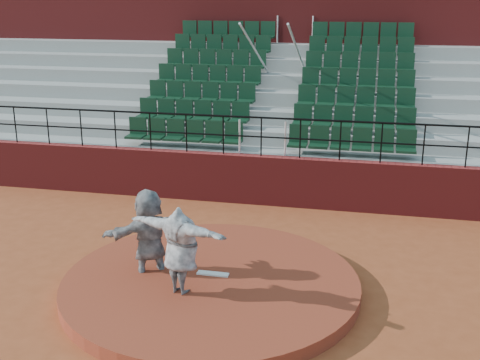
% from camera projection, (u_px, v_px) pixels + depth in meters
% --- Properties ---
extents(ground, '(90.00, 90.00, 0.00)m').
position_uv_depth(ground, '(211.00, 290.00, 11.22)').
color(ground, '#944221').
rests_on(ground, ground).
extents(pitchers_mound, '(5.50, 5.50, 0.25)m').
position_uv_depth(pitchers_mound, '(211.00, 284.00, 11.18)').
color(pitchers_mound, maroon).
rests_on(pitchers_mound, ground).
extents(pitching_rubber, '(0.60, 0.15, 0.03)m').
position_uv_depth(pitching_rubber, '(213.00, 274.00, 11.28)').
color(pitching_rubber, white).
rests_on(pitching_rubber, pitchers_mound).
extents(boundary_wall, '(24.00, 0.30, 1.30)m').
position_uv_depth(boundary_wall, '(261.00, 180.00, 15.69)').
color(boundary_wall, maroon).
rests_on(boundary_wall, ground).
extents(wall_railing, '(24.04, 0.05, 1.03)m').
position_uv_depth(wall_railing, '(261.00, 128.00, 15.28)').
color(wall_railing, black).
rests_on(wall_railing, boundary_wall).
extents(seating_deck, '(24.00, 5.97, 4.63)m').
position_uv_depth(seating_deck, '(282.00, 122.00, 18.85)').
color(seating_deck, gray).
rests_on(seating_deck, ground).
extents(press_box_facade, '(24.00, 3.00, 7.10)m').
position_uv_depth(press_box_facade, '(300.00, 44.00, 21.92)').
color(press_box_facade, maroon).
rests_on(press_box_facade, ground).
extents(pitcher, '(2.03, 1.12, 1.60)m').
position_uv_depth(pitcher, '(180.00, 250.00, 10.40)').
color(pitcher, black).
rests_on(pitcher, pitchers_mound).
extents(fielder, '(1.74, 1.40, 1.85)m').
position_uv_depth(fielder, '(149.00, 236.00, 11.31)').
color(fielder, black).
rests_on(fielder, ground).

